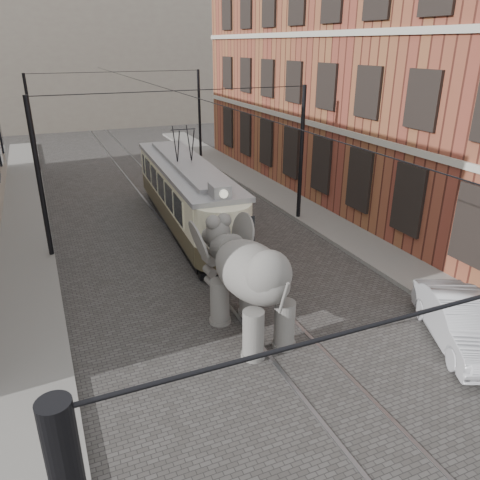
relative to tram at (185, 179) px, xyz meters
name	(u,v)px	position (x,y,z in m)	size (l,w,h in m)	color
ground	(249,301)	(-0.17, -7.14, -2.18)	(120.00, 120.00, 0.00)	#403D3B
tram_rails	(249,300)	(-0.17, -7.14, -2.16)	(1.54, 80.00, 0.02)	slate
sidewalk_right	(399,266)	(5.83, -7.14, -2.10)	(2.00, 60.00, 0.15)	slate
sidewalk_left	(29,346)	(-6.67, -7.14, -2.10)	(2.00, 60.00, 0.15)	slate
brick_building	(372,77)	(10.83, 1.86, 3.82)	(8.00, 26.00, 12.00)	brown
distant_block	(82,50)	(-0.17, 32.86, 4.82)	(28.00, 10.00, 14.00)	gray
catenary	(192,173)	(-0.37, -2.14, 0.82)	(11.00, 30.20, 6.00)	black
tram	(185,179)	(0.00, 0.00, 0.00)	(2.26, 10.96, 4.35)	beige
elephant	(251,286)	(-0.90, -8.83, -0.67)	(2.71, 4.92, 3.01)	#63605B
parked_car	(462,322)	(4.11, -11.51, -1.51)	(1.42, 4.03, 1.33)	#A6A6AB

